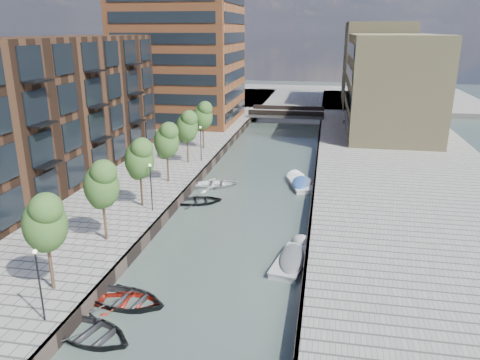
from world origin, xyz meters
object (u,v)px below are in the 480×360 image
(tree_4, at_px, (166,139))
(tree_6, at_px, (203,115))
(sloop_4, at_px, (199,203))
(tree_2, at_px, (101,183))
(sloop_0, at_px, (127,304))
(bridge, at_px, (287,113))
(motorboat_1, at_px, (294,259))
(motorboat_4, at_px, (304,184))
(sloop_1, at_px, (92,338))
(tree_5, at_px, (187,126))
(sloop_3, at_px, (216,187))
(tree_1, at_px, (45,221))
(car, at_px, (349,118))
(sloop_2, at_px, (129,305))
(motorboat_3, at_px, (299,183))
(tree_3, at_px, (139,158))

(tree_4, distance_m, tree_6, 14.00)
(sloop_4, bearing_deg, tree_2, 140.23)
(sloop_0, bearing_deg, tree_6, 16.08)
(bridge, bearing_deg, motorboat_1, -84.43)
(tree_4, bearing_deg, tree_6, 90.00)
(motorboat_4, bearing_deg, sloop_1, -109.35)
(tree_5, height_order, sloop_3, tree_5)
(tree_1, distance_m, car, 59.85)
(tree_2, height_order, motorboat_1, tree_2)
(bridge, height_order, motorboat_4, bridge)
(tree_6, distance_m, sloop_2, 35.08)
(tree_2, relative_size, motorboat_3, 1.04)
(tree_6, xyz_separation_m, motorboat_4, (13.53, -9.87, -5.12))
(tree_1, xyz_separation_m, tree_5, (0.00, 28.00, 0.00))
(tree_3, distance_m, sloop_0, 14.96)
(tree_2, distance_m, sloop_1, 11.71)
(bridge, xyz_separation_m, sloop_1, (-4.75, -63.74, -1.39))
(tree_6, distance_m, motorboat_4, 17.52)
(tree_6, relative_size, sloop_0, 1.16)
(tree_4, relative_size, car, 1.38)
(bridge, distance_m, sloop_2, 60.55)
(motorboat_4, bearing_deg, sloop_2, -110.35)
(bridge, xyz_separation_m, tree_1, (-8.50, -61.00, 3.92))
(tree_4, bearing_deg, bridge, 78.00)
(sloop_4, bearing_deg, tree_4, 33.64)
(tree_5, bearing_deg, car, 56.17)
(tree_5, xyz_separation_m, sloop_3, (4.45, -5.12, -5.31))
(tree_1, height_order, tree_4, same)
(sloop_3, bearing_deg, tree_2, 143.40)
(sloop_0, distance_m, motorboat_3, 25.89)
(bridge, bearing_deg, tree_5, -104.44)
(tree_2, bearing_deg, tree_3, 90.00)
(tree_4, height_order, sloop_1, tree_4)
(sloop_2, xyz_separation_m, motorboat_3, (8.56, 24.42, 0.22))
(sloop_4, relative_size, motorboat_4, 0.93)
(tree_3, xyz_separation_m, tree_4, (0.00, 7.00, 0.00))
(motorboat_3, bearing_deg, sloop_2, -109.31)
(bridge, distance_m, car, 11.54)
(sloop_2, bearing_deg, motorboat_3, -24.10)
(sloop_3, distance_m, sloop_4, 4.92)
(tree_1, bearing_deg, motorboat_1, 29.95)
(car, bearing_deg, tree_4, -113.84)
(sloop_4, bearing_deg, tree_1, 147.76)
(bridge, bearing_deg, sloop_3, -96.06)
(motorboat_3, bearing_deg, sloop_3, -165.88)
(tree_4, xyz_separation_m, sloop_1, (3.75, -23.74, -5.31))
(tree_4, relative_size, sloop_4, 1.34)
(tree_2, bearing_deg, tree_6, 90.00)
(tree_2, distance_m, tree_5, 21.00)
(sloop_1, xyz_separation_m, motorboat_4, (9.79, 27.87, 0.18))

